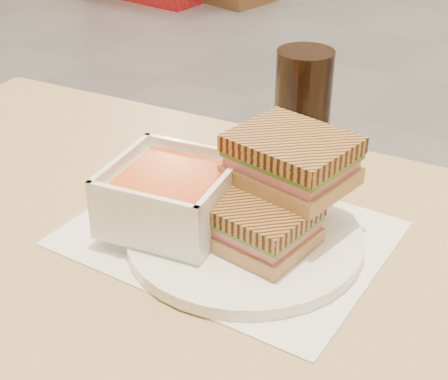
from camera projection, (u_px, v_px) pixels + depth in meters
The scene contains 7 objects.
main_table at pixel (220, 348), 0.78m from camera, with size 1.24×0.77×0.75m.
tray_liner at pixel (229, 233), 0.78m from camera, with size 0.36×0.29×0.00m.
plate at pixel (245, 238), 0.76m from camera, with size 0.27×0.27×0.01m.
soup_bowl at pixel (171, 198), 0.76m from camera, with size 0.15×0.15×0.07m.
panini_lower at pixel (258, 222), 0.73m from camera, with size 0.13×0.11×0.05m.
panini_upper at pixel (292, 159), 0.74m from camera, with size 0.15×0.13×0.06m.
cola_glass at pixel (302, 109), 0.90m from camera, with size 0.08×0.08×0.16m.
Camera 1 is at (0.33, -2.55, 1.19)m, focal length 53.46 mm.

